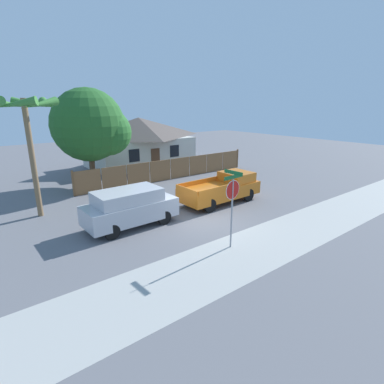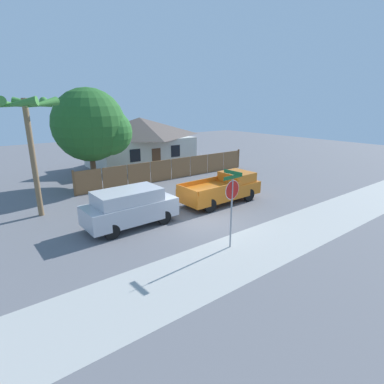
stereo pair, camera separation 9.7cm
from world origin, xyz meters
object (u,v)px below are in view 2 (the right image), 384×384
Objects in this scene: oak_tree at (93,127)px; orange_pickup at (223,188)px; stop_sign at (232,196)px; house at (141,141)px; palm_tree at (26,114)px; red_suv at (130,207)px.

orange_pickup is (4.65, -8.61, -3.45)m from oak_tree.
house is at bearing 69.19° from stop_sign.
stop_sign is (-5.51, -18.15, -0.11)m from house.
house is 14.65m from palm_tree.
palm_tree is 1.87× the size of stop_sign.
house is 8.13m from oak_tree.
palm_tree reaches higher than stop_sign.
orange_pickup is at bearing 46.08° from stop_sign.
house is 13.64m from orange_pickup.
palm_tree is at bearing -138.58° from oak_tree.
oak_tree reaches higher than house.
red_suv reaches higher than orange_pickup.
oak_tree is (-6.23, -4.85, 1.91)m from house.
red_suv is (-7.83, -13.47, -1.38)m from house.
palm_tree is at bearing 125.45° from red_suv.
palm_tree is at bearing 154.19° from orange_pickup.
stop_sign is (5.57, -9.02, -3.09)m from palm_tree.
palm_tree reaches higher than red_suv.
oak_tree is at bearing -142.09° from house.
orange_pickup is 1.59× the size of stop_sign.
stop_sign is (0.72, -13.29, -2.02)m from oak_tree.
orange_pickup is at bearing -24.56° from palm_tree.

